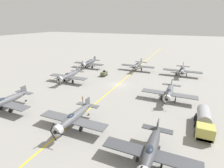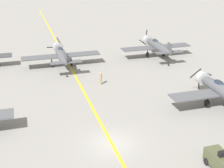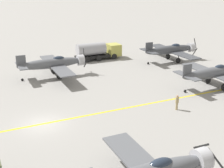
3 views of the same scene
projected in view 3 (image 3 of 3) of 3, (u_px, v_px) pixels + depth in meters
name	position (u px, v px, depth m)	size (l,w,h in m)	color
ground_plane	(43.00, 124.00, 30.73)	(400.00, 400.00, 0.00)	gray
taxiway_stripe	(43.00, 124.00, 30.72)	(0.30, 160.00, 0.01)	yellow
airplane_far_center	(215.00, 73.00, 40.17)	(12.00, 9.98, 3.65)	#55575C
airplane_mid_left	(54.00, 63.00, 44.43)	(12.00, 9.98, 3.79)	#585B60
airplane_far_left	(172.00, 50.00, 52.61)	(12.00, 9.98, 3.67)	#414348
fuel_tanker	(98.00, 51.00, 54.09)	(2.67, 8.00, 2.98)	black
ground_crew_walking	(177.00, 102.00, 33.71)	(0.37, 0.37, 1.72)	tan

